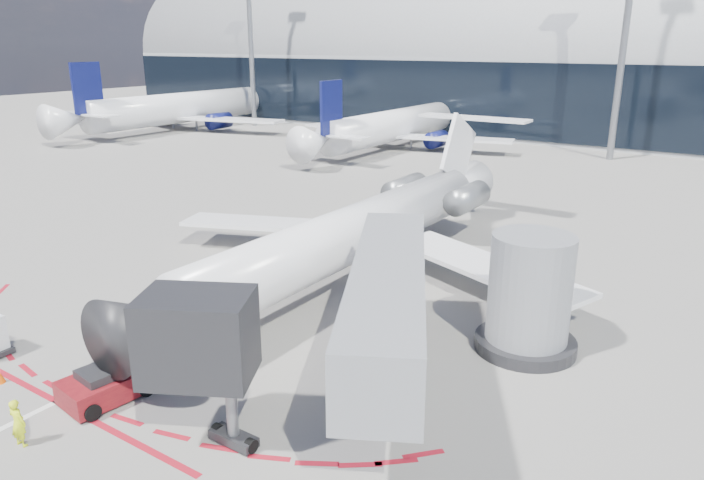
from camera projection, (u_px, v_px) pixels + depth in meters
The scene contains 12 objects.
ground at pixel (275, 295), 30.64m from camera, with size 260.00×260.00×0.00m, color slate.
apron_centerline at pixel (301, 282), 32.22m from camera, with size 0.25×40.00×0.01m, color silver.
apron_stop_bar at pixel (57, 402), 21.54m from camera, with size 14.00×0.25×0.01m, color maroon.
terminal_building at pixel (607, 69), 79.51m from camera, with size 150.00×24.15×24.00m.
jet_bridge at pixel (428, 303), 22.15m from camera, with size 10.03×15.20×4.90m.
light_mast_west at pixel (251, 37), 88.77m from camera, with size 0.70×0.70×25.00m, color gray.
light_mast_centre at pixel (625, 35), 62.22m from camera, with size 0.70×0.70×25.00m, color gray.
regional_jet at pixel (366, 227), 33.00m from camera, with size 24.34×30.02×7.52m.
pushback_tug at pixel (106, 385), 21.58m from camera, with size 2.27×4.67×1.19m.
ramp_worker at pixel (18, 423), 19.00m from camera, with size 0.58×0.38×1.58m, color #E6FF1A.
bg_airliner_0 at pixel (188, 86), 87.72m from camera, with size 36.85×39.01×11.92m, color white, non-canonical shape.
bg_airliner_1 at pixel (400, 102), 72.31m from camera, with size 31.95×33.83×10.34m, color white, non-canonical shape.
Camera 1 is at (18.94, -21.50, 11.81)m, focal length 32.00 mm.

